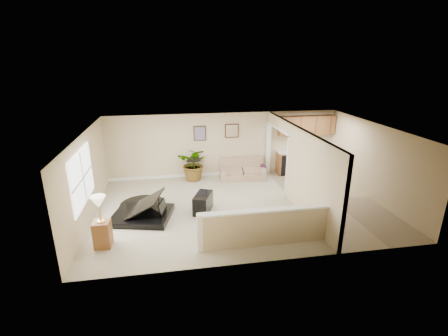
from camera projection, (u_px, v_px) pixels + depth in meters
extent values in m
plane|color=tan|center=(240.00, 206.00, 10.36)|extent=(9.00, 9.00, 0.00)
cube|color=#CDB68C|center=(224.00, 145.00, 12.75)|extent=(9.00, 0.04, 2.50)
cube|color=#CDB68C|center=(270.00, 213.00, 7.16)|extent=(9.00, 0.04, 2.50)
cube|color=#CDB68C|center=(86.00, 178.00, 9.24)|extent=(0.04, 6.00, 2.50)
cube|color=#CDB68C|center=(374.00, 162.00, 10.67)|extent=(0.04, 6.00, 2.50)
cube|color=white|center=(241.00, 129.00, 9.55)|extent=(9.00, 6.00, 0.04)
cube|color=tan|center=(332.00, 199.00, 10.86)|extent=(2.70, 6.00, 0.01)
cube|color=#CDB68C|center=(312.00, 179.00, 9.12)|extent=(0.12, 3.60, 2.50)
cube|color=#CDB68C|center=(280.00, 123.00, 11.56)|extent=(0.12, 2.35, 0.40)
cube|color=#CDB68C|center=(266.00, 228.00, 8.08)|extent=(3.30, 0.12, 0.95)
cube|color=white|center=(267.00, 210.00, 7.92)|extent=(3.40, 0.22, 0.05)
cube|color=white|center=(200.00, 233.00, 7.81)|extent=(0.14, 0.14, 1.00)
cube|color=white|center=(82.00, 177.00, 8.71)|extent=(0.05, 2.15, 1.45)
cube|color=#3C2716|center=(200.00, 133.00, 12.41)|extent=(0.48, 0.03, 0.58)
cube|color=#9C6387|center=(200.00, 133.00, 12.40)|extent=(0.40, 0.01, 0.50)
cube|color=#3C2716|center=(232.00, 131.00, 12.60)|extent=(0.55, 0.03, 0.55)
cube|color=white|center=(232.00, 131.00, 12.58)|extent=(0.46, 0.01, 0.46)
cube|color=brown|center=(305.00, 162.00, 13.26)|extent=(2.30, 0.60, 0.90)
cube|color=beige|center=(306.00, 151.00, 13.10)|extent=(2.36, 0.65, 0.04)
cube|color=black|center=(286.00, 164.00, 13.13)|extent=(0.60, 0.60, 0.84)
cube|color=brown|center=(307.00, 125.00, 12.88)|extent=(2.30, 0.35, 0.75)
cube|color=black|center=(140.00, 191.00, 9.32)|extent=(1.93, 1.76, 0.34)
cylinder|color=black|center=(136.00, 183.00, 9.87)|extent=(1.40, 1.40, 0.34)
cube|color=white|center=(174.00, 190.00, 9.49)|extent=(0.51, 1.16, 0.02)
cube|color=black|center=(135.00, 180.00, 9.31)|extent=(1.56, 1.57, 0.77)
cube|color=black|center=(203.00, 203.00, 9.92)|extent=(0.72, 0.95, 0.57)
cube|color=tan|center=(242.00, 172.00, 12.72)|extent=(1.81, 1.14, 0.48)
cube|color=tan|center=(240.00, 157.00, 12.91)|extent=(1.73, 0.40, 0.50)
cube|color=tan|center=(223.00, 165.00, 12.49)|extent=(0.30, 0.99, 0.18)
cube|color=tan|center=(261.00, 163.00, 12.73)|extent=(0.30, 0.99, 0.18)
cylinder|color=black|center=(195.00, 179.00, 12.63)|extent=(0.41, 0.41, 0.03)
cylinder|color=black|center=(194.00, 169.00, 12.50)|extent=(0.04, 0.04, 0.80)
cylinder|color=black|center=(194.00, 160.00, 12.37)|extent=(0.57, 0.57, 0.03)
cylinder|color=black|center=(195.00, 177.00, 12.55)|extent=(0.38, 0.38, 0.27)
imported|color=#164C1A|center=(195.00, 164.00, 12.38)|extent=(1.51, 1.43, 1.33)
cylinder|color=black|center=(262.00, 175.00, 12.84)|extent=(0.28, 0.28, 0.19)
imported|color=#164C1A|center=(263.00, 171.00, 12.78)|extent=(0.34, 0.34, 0.54)
cube|color=brown|center=(103.00, 234.00, 8.06)|extent=(0.42, 0.42, 0.69)
cylinder|color=gold|center=(101.00, 221.00, 7.95)|extent=(0.18, 0.18, 0.02)
cylinder|color=gold|center=(100.00, 213.00, 7.87)|extent=(0.03, 0.03, 0.46)
cone|color=#EFEAC3|center=(98.00, 202.00, 7.78)|extent=(0.37, 0.37, 0.30)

